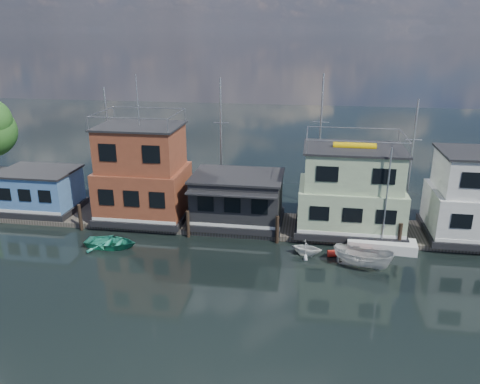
% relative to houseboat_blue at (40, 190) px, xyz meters
% --- Properties ---
extents(ground, '(160.00, 160.00, 0.00)m').
position_rel_houseboat_blue_xyz_m(ground, '(18.00, -12.00, -2.21)').
color(ground, black).
rests_on(ground, ground).
extents(dock, '(48.00, 5.00, 0.40)m').
position_rel_houseboat_blue_xyz_m(dock, '(18.00, 0.00, -2.01)').
color(dock, '#595147').
rests_on(dock, ground).
extents(houseboat_blue, '(6.40, 4.90, 3.66)m').
position_rel_houseboat_blue_xyz_m(houseboat_blue, '(0.00, 0.00, 0.00)').
color(houseboat_blue, black).
rests_on(houseboat_blue, dock).
extents(houseboat_red, '(7.40, 5.90, 11.86)m').
position_rel_houseboat_blue_xyz_m(houseboat_red, '(9.50, 0.00, 1.90)').
color(houseboat_red, black).
rests_on(houseboat_red, dock).
extents(houseboat_dark, '(7.40, 6.10, 4.06)m').
position_rel_houseboat_blue_xyz_m(houseboat_dark, '(17.50, -0.02, 0.21)').
color(houseboat_dark, black).
rests_on(houseboat_dark, dock).
extents(houseboat_green, '(8.40, 5.90, 7.03)m').
position_rel_houseboat_blue_xyz_m(houseboat_green, '(26.50, 0.00, 1.34)').
color(houseboat_green, black).
rests_on(houseboat_green, dock).
extents(pilings, '(42.28, 0.28, 2.20)m').
position_rel_houseboat_blue_xyz_m(pilings, '(17.67, -2.80, -1.11)').
color(pilings, '#2D2116').
rests_on(pilings, ground).
extents(background_masts, '(36.40, 0.16, 12.00)m').
position_rel_houseboat_blue_xyz_m(background_masts, '(22.76, 6.00, 3.35)').
color(background_masts, silver).
rests_on(background_masts, ground).
extents(day_sailer, '(5.05, 1.99, 7.81)m').
position_rel_houseboat_blue_xyz_m(day_sailer, '(28.77, -2.80, -1.76)').
color(day_sailer, silver).
rests_on(day_sailer, ground).
extents(dinghy_teal, '(3.92, 2.82, 0.80)m').
position_rel_houseboat_blue_xyz_m(dinghy_teal, '(8.72, -5.51, -1.80)').
color(dinghy_teal, '#258B70').
rests_on(dinghy_teal, ground).
extents(red_kayak, '(3.38, 1.04, 0.49)m').
position_rel_houseboat_blue_xyz_m(red_kayak, '(26.46, -4.27, -1.96)').
color(red_kayak, red).
rests_on(red_kayak, ground).
extents(dinghy_white, '(2.54, 2.29, 1.18)m').
position_rel_houseboat_blue_xyz_m(dinghy_white, '(23.28, -4.57, -1.62)').
color(dinghy_white, silver).
rests_on(dinghy_white, ground).
extents(motorboat, '(4.37, 2.62, 1.59)m').
position_rel_houseboat_blue_xyz_m(motorboat, '(27.12, -5.97, -1.41)').
color(motorboat, beige).
rests_on(motorboat, ground).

